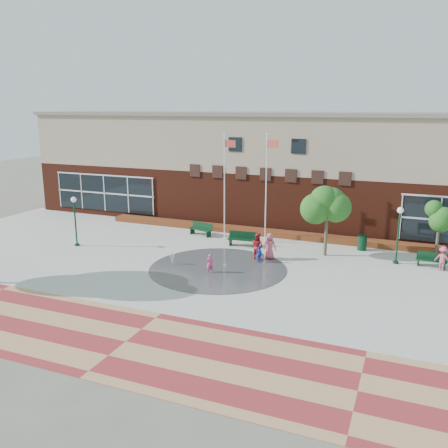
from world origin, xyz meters
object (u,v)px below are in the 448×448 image
at_px(flagpole_right, 267,183).
at_px(child_splash, 210,263).
at_px(bench_left, 201,231).
at_px(flagpole_left, 225,182).
at_px(trash_can, 362,242).

relative_size(flagpole_right, child_splash, 6.77).
distance_m(flagpole_right, child_splash, 8.44).
bearing_deg(bench_left, flagpole_right, 16.05).
height_order(flagpole_left, trash_can, flagpole_left).
bearing_deg(child_splash, flagpole_right, -142.03).
bearing_deg(trash_can, flagpole_right, -174.08).
xyz_separation_m(flagpole_left, flagpole_right, (3.02, 0.43, 0.06)).
xyz_separation_m(flagpole_left, child_splash, (1.85, -7.01, -3.75)).
relative_size(flagpole_right, bench_left, 3.82).
bearing_deg(child_splash, bench_left, -104.62).
distance_m(flagpole_left, flagpole_right, 3.05).
bearing_deg(child_splash, flagpole_left, -118.35).
bearing_deg(flagpole_right, flagpole_left, -160.72).
distance_m(bench_left, child_splash, 8.47).
xyz_separation_m(trash_can, child_splash, (-7.89, -8.14, 0.03)).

